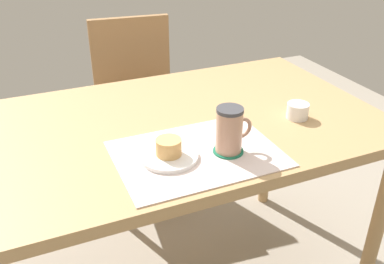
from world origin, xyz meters
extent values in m
cylinder|color=tan|center=(0.62, -0.34, 0.35)|extent=(0.05, 0.05, 0.71)
cylinder|color=tan|center=(0.62, 0.34, 0.35)|extent=(0.05, 0.05, 0.71)
cube|color=tan|center=(0.00, 0.00, 0.72)|extent=(1.36, 0.80, 0.04)
cylinder|color=#997047|center=(0.25, 0.47, 0.22)|extent=(0.04, 0.04, 0.43)
cylinder|color=#997047|center=(-0.10, 0.50, 0.22)|extent=(0.04, 0.04, 0.43)
cylinder|color=#997047|center=(0.29, 0.82, 0.22)|extent=(0.04, 0.04, 0.43)
cylinder|color=#997047|center=(-0.06, 0.85, 0.22)|extent=(0.04, 0.04, 0.43)
cube|color=#997047|center=(0.10, 0.66, 0.45)|extent=(0.46, 0.46, 0.04)
cube|color=#997047|center=(0.12, 0.85, 0.67)|extent=(0.39, 0.07, 0.41)
cube|color=silver|center=(0.00, -0.21, 0.74)|extent=(0.45, 0.33, 0.00)
cylinder|color=white|center=(-0.08, -0.21, 0.75)|extent=(0.16, 0.16, 0.01)
cylinder|color=#E0A860|center=(-0.08, -0.21, 0.78)|extent=(0.07, 0.07, 0.05)
cylinder|color=#196B4C|center=(0.08, -0.24, 0.75)|extent=(0.08, 0.08, 0.00)
cylinder|color=tan|center=(0.08, -0.24, 0.81)|extent=(0.07, 0.07, 0.12)
cylinder|color=#3D3D42|center=(0.08, -0.24, 0.87)|extent=(0.07, 0.07, 0.01)
torus|color=tan|center=(0.12, -0.24, 0.81)|extent=(0.06, 0.01, 0.06)
cylinder|color=white|center=(0.39, -0.14, 0.77)|extent=(0.07, 0.07, 0.05)
camera|label=1|loc=(-0.41, -1.14, 1.36)|focal=40.00mm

